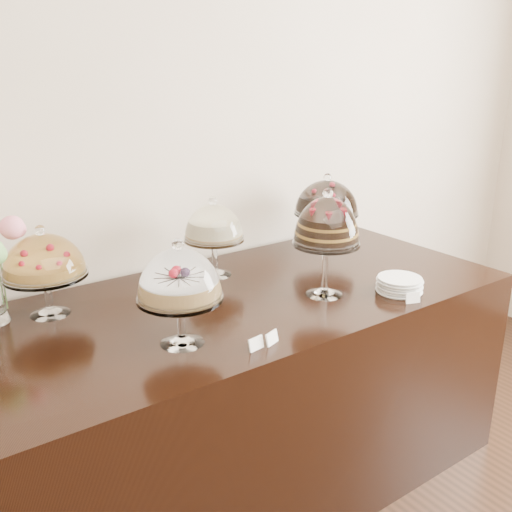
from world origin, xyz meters
TOP-DOWN VIEW (x-y plane):
  - wall_back at (0.00, 3.00)m, footprint 5.00×0.04m
  - display_counter at (-0.08, 2.45)m, footprint 2.20×1.00m
  - cake_stand_sugar_sponge at (-0.51, 2.23)m, footprint 0.29×0.29m
  - cake_stand_choco_layer at (0.17, 2.27)m, footprint 0.27×0.27m
  - cake_stand_cheesecake at (-0.08, 2.73)m, footprint 0.27×0.27m
  - cake_stand_dark_choco at (0.58, 2.73)m, footprint 0.32×0.32m
  - cake_stand_fruit_tart at (-0.80, 2.73)m, footprint 0.31×0.31m
  - plate_stack at (0.44, 2.11)m, footprint 0.19×0.19m
  - price_card_left at (-0.34, 2.05)m, footprint 0.06×0.02m
  - price_card_right at (0.39, 2.00)m, footprint 0.06×0.03m
  - price_card_extra at (-0.27, 2.05)m, footprint 0.06×0.03m

SIDE VIEW (x-z plane):
  - display_counter at x=-0.08m, z-range 0.00..0.90m
  - price_card_left at x=-0.34m, z-range 0.90..0.94m
  - price_card_right at x=0.39m, z-range 0.90..0.94m
  - price_card_extra at x=-0.27m, z-range 0.90..0.94m
  - plate_stack at x=0.44m, z-range 0.90..0.96m
  - cake_stand_fruit_tart at x=-0.80m, z-range 0.94..1.29m
  - cake_stand_cheesecake at x=-0.08m, z-range 0.95..1.30m
  - cake_stand_sugar_sponge at x=-0.51m, z-range 0.94..1.31m
  - cake_stand_dark_choco at x=0.58m, z-range 0.96..1.35m
  - cake_stand_choco_layer at x=0.17m, z-range 0.97..1.41m
  - wall_back at x=0.00m, z-range 0.00..3.00m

